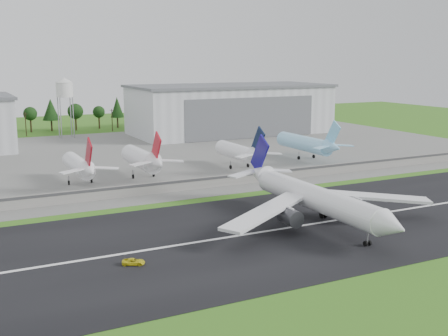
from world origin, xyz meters
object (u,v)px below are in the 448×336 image
parked_jet_skyblue (309,144)px  parked_jet_red_a (81,166)px  parked_jet_red_b (144,159)px  parked_jet_navy (241,152)px  ground_vehicle (133,262)px  main_airliner (317,204)px

parked_jet_skyblue → parked_jet_red_a: bearing=-176.7°
parked_jet_red_a → parked_jet_red_b: parked_jet_red_b is taller
parked_jet_navy → ground_vehicle: bearing=-130.6°
parked_jet_red_b → parked_jet_navy: 35.58m
parked_jet_red_b → parked_jet_skyblue: (67.71, 4.98, -0.18)m
main_airliner → parked_jet_skyblue: main_airliner is taller
main_airliner → parked_jet_navy: (16.10, 66.97, 1.13)m
ground_vehicle → parked_jet_red_a: 73.70m
main_airliner → ground_vehicle: 47.20m
ground_vehicle → parked_jet_navy: bearing=-15.7°
ground_vehicle → parked_jet_skyblue: bearing=-25.6°
parked_jet_red_b → parked_jet_navy: size_ratio=1.00×
parked_jet_navy → parked_jet_red_a: bearing=-180.0°
parked_jet_red_b → parked_jet_skyblue: 67.90m
main_airliner → parked_jet_skyblue: (48.24, 72.01, 1.28)m
parked_jet_red_a → parked_jet_skyblue: size_ratio=0.84×
ground_vehicle → parked_jet_red_b: size_ratio=0.14×
parked_jet_red_a → parked_jet_navy: size_ratio=1.00×
main_airliner → parked_jet_red_b: 69.81m
parked_jet_navy → parked_jet_skyblue: 32.53m
parked_jet_skyblue → ground_vehicle: bearing=-140.5°
ground_vehicle → parked_jet_skyblue: 123.09m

